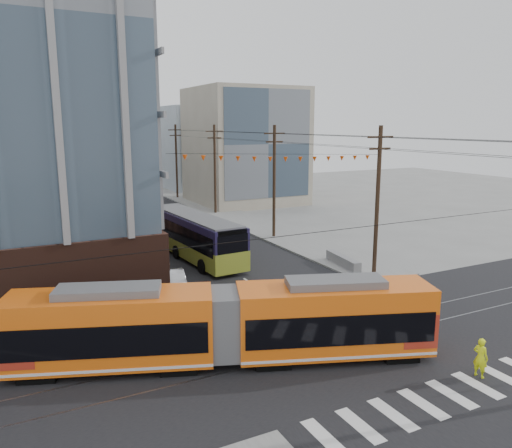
{
  "coord_description": "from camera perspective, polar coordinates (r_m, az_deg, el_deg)",
  "views": [
    {
      "loc": [
        -15.14,
        -16.18,
        11.1
      ],
      "look_at": [
        -1.24,
        10.9,
        4.97
      ],
      "focal_mm": 35.0,
      "sensor_mm": 36.0,
      "label": 1
    }
  ],
  "objects": [
    {
      "name": "ground",
      "position": [
        24.79,
        14.76,
        -15.62
      ],
      "size": [
        160.0,
        160.0,
        0.0
      ],
      "primitive_type": "plane",
      "color": "slate"
    },
    {
      "name": "bg_bldg_ne_near",
      "position": [
        71.4,
        -1.31,
        8.9
      ],
      "size": [
        14.0,
        14.0,
        16.0
      ],
      "primitive_type": "cube",
      "color": "gray",
      "rests_on": "ground"
    },
    {
      "name": "bg_bldg_nw_far",
      "position": [
        88.19,
        -26.83,
        9.48
      ],
      "size": [
        16.0,
        18.0,
        20.0
      ],
      "primitive_type": "cube",
      "color": "gray",
      "rests_on": "ground"
    },
    {
      "name": "bg_bldg_ne_far",
      "position": [
        90.56,
        -5.75,
        8.74
      ],
      "size": [
        16.0,
        16.0,
        14.0
      ],
      "primitive_type": "cube",
      "color": "#8C99A5",
      "rests_on": "ground"
    },
    {
      "name": "utility_pole_far",
      "position": [
        76.16,
        -9.08,
        7.03
      ],
      "size": [
        0.3,
        0.3,
        11.0
      ],
      "primitive_type": "cylinder",
      "color": "black",
      "rests_on": "ground"
    },
    {
      "name": "streetcar",
      "position": [
        23.79,
        -3.55,
        -11.4
      ],
      "size": [
        19.39,
        9.51,
        3.79
      ],
      "primitive_type": null,
      "rotation": [
        0.0,
        0.0,
        -0.36
      ],
      "color": "orange",
      "rests_on": "ground"
    },
    {
      "name": "city_bus",
      "position": [
        42.03,
        -7.04,
        -1.34
      ],
      "size": [
        3.87,
        13.58,
        3.8
      ],
      "primitive_type": null,
      "rotation": [
        0.0,
        0.0,
        0.07
      ],
      "color": "#1C1639",
      "rests_on": "ground"
    },
    {
      "name": "parked_car_silver",
      "position": [
        34.91,
        -9.6,
        -6.11
      ],
      "size": [
        2.22,
        4.45,
        1.4
      ],
      "primitive_type": "imported",
      "rotation": [
        0.0,
        0.0,
        2.96
      ],
      "color": "#A6A8AB",
      "rests_on": "ground"
    },
    {
      "name": "parked_car_white",
      "position": [
        38.46,
        -12.06,
        -4.58
      ],
      "size": [
        2.02,
        4.77,
        1.37
      ],
      "primitive_type": "imported",
      "rotation": [
        0.0,
        0.0,
        3.16
      ],
      "color": "silver",
      "rests_on": "ground"
    },
    {
      "name": "parked_car_grey",
      "position": [
        40.76,
        -12.9,
        -3.83
      ],
      "size": [
        3.06,
        4.69,
        1.2
      ],
      "primitive_type": "imported",
      "rotation": [
        0.0,
        0.0,
        2.87
      ],
      "color": "#55575E",
      "rests_on": "ground"
    },
    {
      "name": "pedestrian",
      "position": [
        24.98,
        24.27,
        -13.75
      ],
      "size": [
        0.56,
        0.74,
        1.83
      ],
      "primitive_type": "imported",
      "rotation": [
        0.0,
        0.0,
        1.77
      ],
      "color": "#E2F515",
      "rests_on": "ground"
    },
    {
      "name": "jersey_barrier",
      "position": [
        40.01,
        9.91,
        -4.23
      ],
      "size": [
        1.57,
        4.53,
        0.89
      ],
      "primitive_type": "cube",
      "rotation": [
        0.0,
        0.0,
        -0.13
      ],
      "color": "slate",
      "rests_on": "ground"
    }
  ]
}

